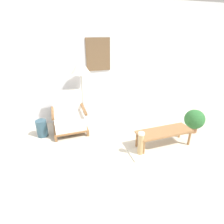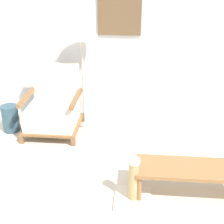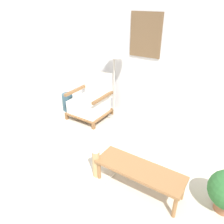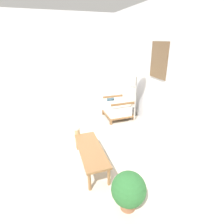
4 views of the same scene
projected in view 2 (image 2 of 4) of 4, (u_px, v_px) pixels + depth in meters
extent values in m
cube|color=silver|center=(136.00, 22.00, 4.04)|extent=(8.00, 0.06, 2.70)
cube|color=brown|center=(120.00, 6.00, 3.94)|extent=(0.56, 0.02, 0.72)
cube|color=brown|center=(22.00, 139.00, 3.90)|extent=(0.05, 0.05, 0.11)
cube|color=brown|center=(73.00, 142.00, 3.85)|extent=(0.05, 0.05, 0.11)
cube|color=brown|center=(37.00, 117.00, 4.46)|extent=(0.05, 0.05, 0.11)
cube|color=brown|center=(82.00, 119.00, 4.41)|extent=(0.05, 0.05, 0.11)
cube|color=brown|center=(53.00, 124.00, 4.12)|extent=(0.70, 0.67, 0.03)
cube|color=white|center=(52.00, 115.00, 4.05)|extent=(0.62, 0.57, 0.24)
cube|color=white|center=(56.00, 81.00, 4.17)|extent=(0.62, 0.08, 0.48)
cube|color=brown|center=(27.00, 97.00, 3.98)|extent=(0.05, 0.61, 0.05)
cube|color=brown|center=(76.00, 99.00, 3.93)|extent=(0.05, 0.61, 0.05)
cylinder|color=#B7B2A8|center=(85.00, 122.00, 4.41)|extent=(0.27, 0.27, 0.03)
cylinder|color=#B7B2A8|center=(83.00, 82.00, 4.16)|extent=(0.03, 0.03, 1.17)
cone|color=silver|center=(81.00, 25.00, 3.84)|extent=(0.42, 0.42, 0.31)
cube|color=olive|center=(193.00, 169.00, 2.91)|extent=(1.07, 0.36, 0.04)
cylinder|color=olive|center=(139.00, 189.00, 2.89)|extent=(0.04, 0.04, 0.29)
cylinder|color=olive|center=(140.00, 171.00, 3.15)|extent=(0.04, 0.04, 0.29)
cylinder|color=#2D4C5B|center=(10.00, 118.00, 4.14)|extent=(0.22, 0.22, 0.36)
cube|color=beige|center=(133.00, 199.00, 2.97)|extent=(0.35, 0.35, 0.03)
cylinder|color=tan|center=(133.00, 181.00, 2.88)|extent=(0.10, 0.10, 0.39)
cylinder|color=beige|center=(134.00, 161.00, 2.78)|extent=(0.11, 0.11, 0.04)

